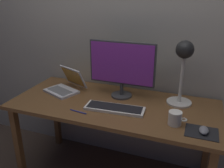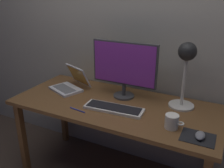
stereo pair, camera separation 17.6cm
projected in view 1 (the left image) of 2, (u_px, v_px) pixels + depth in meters
back_wall at (130, 23)px, 2.04m from camera, size 4.80×0.06×2.60m
desk at (114, 112)px, 1.93m from camera, size 1.60×0.70×0.74m
monitor at (122, 66)px, 1.92m from camera, size 0.54×0.17×0.46m
keyboard_main at (115, 108)px, 1.79m from camera, size 0.45×0.17×0.03m
laptop at (67, 84)px, 2.12m from camera, size 0.35×0.36×0.20m
desk_lamp at (184, 61)px, 1.77m from camera, size 0.19×0.19×0.49m
mousepad at (202, 132)px, 1.51m from camera, size 0.20×0.16×0.00m
mouse at (204, 130)px, 1.50m from camera, size 0.06×0.10×0.03m
coffee_mug at (175, 118)px, 1.59m from camera, size 0.12×0.09×0.09m
pen at (78, 112)px, 1.76m from camera, size 0.14×0.03×0.01m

